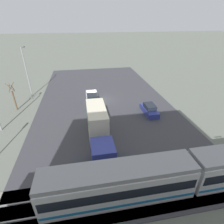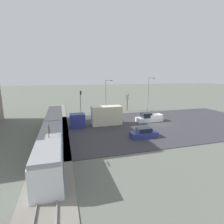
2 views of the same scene
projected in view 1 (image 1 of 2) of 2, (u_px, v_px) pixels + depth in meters
ground_plane at (104, 100)px, 32.41m from camera, size 320.00×320.00×0.00m
road_surface at (104, 100)px, 32.39m from camera, size 22.69×44.74×0.08m
rail_bed at (134, 193)px, 15.26m from camera, size 59.63×4.40×0.22m
light_rail_tram at (191, 172)px, 15.27m from camera, size 25.47×2.60×4.40m
box_truck at (98, 127)px, 21.25m from camera, size 2.34×9.97×3.67m
pickup_truck at (92, 99)px, 30.81m from camera, size 2.02×5.53×1.90m
sedan_car_0 at (149, 110)px, 27.58m from camera, size 1.74×4.22×1.55m
street_tree at (14, 98)px, 28.10m from camera, size 1.12×0.93×4.74m
street_lamp_mid_block at (26, 69)px, 31.90m from camera, size 0.36×1.95×9.07m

